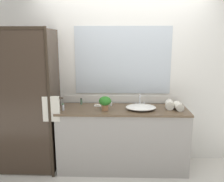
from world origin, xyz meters
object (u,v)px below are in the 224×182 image
object	(u,v)px
amenity_bottle_shampoo	(63,107)
amenity_bottle_body_wash	(111,103)
sink_basin	(141,107)
amenity_bottle_lotion	(81,101)
rolled_towel_middle	(170,105)
soap_dish	(98,105)
rolled_towel_near_edge	(178,106)
faucet	(140,102)
potted_plant	(105,102)

from	to	relation	value
amenity_bottle_shampoo	amenity_bottle_body_wash	bearing A→B (deg)	20.80
sink_basin	amenity_bottle_lotion	size ratio (longest dim) A/B	4.38
amenity_bottle_body_wash	rolled_towel_middle	world-z (taller)	rolled_towel_middle
soap_dish	amenity_bottle_body_wash	world-z (taller)	amenity_bottle_body_wash
amenity_bottle_shampoo	rolled_towel_near_edge	size ratio (longest dim) A/B	0.51
soap_dish	rolled_towel_near_edge	xyz separation A→B (m)	(1.12, -0.15, 0.04)
sink_basin	amenity_bottle_body_wash	bearing A→B (deg)	156.49
amenity_bottle_body_wash	faucet	bearing A→B (deg)	-1.90
faucet	rolled_towel_near_edge	size ratio (longest dim) A/B	0.98
potted_plant	amenity_bottle_shampoo	bearing A→B (deg)	-176.65
faucet	amenity_bottle_shampoo	size ratio (longest dim) A/B	1.93
amenity_bottle_shampoo	rolled_towel_middle	world-z (taller)	rolled_towel_middle
soap_dish	amenity_bottle_body_wash	xyz separation A→B (m)	(0.19, 0.03, 0.02)
rolled_towel_near_edge	amenity_bottle_lotion	bearing A→B (deg)	170.06
amenity_bottle_lotion	amenity_bottle_shampoo	size ratio (longest dim) A/B	1.03
amenity_bottle_lotion	rolled_towel_near_edge	world-z (taller)	rolled_towel_near_edge
faucet	amenity_bottle_lotion	bearing A→B (deg)	175.01
amenity_bottle_body_wash	sink_basin	bearing A→B (deg)	-23.51
potted_plant	rolled_towel_near_edge	size ratio (longest dim) A/B	1.05
amenity_bottle_shampoo	rolled_towel_middle	distance (m)	1.47
sink_basin	rolled_towel_middle	bearing A→B (deg)	8.31
faucet	rolled_towel_near_edge	world-z (taller)	faucet
rolled_towel_near_edge	rolled_towel_middle	distance (m)	0.12
faucet	amenity_bottle_shampoo	xyz separation A→B (m)	(-1.06, -0.23, -0.01)
soap_dish	amenity_bottle_body_wash	size ratio (longest dim) A/B	1.37
potted_plant	amenity_bottle_lotion	distance (m)	0.46
faucet	rolled_towel_near_edge	xyz separation A→B (m)	(0.51, -0.17, -0.00)
faucet	soap_dish	bearing A→B (deg)	-178.30
faucet	amenity_bottle_body_wash	bearing A→B (deg)	178.10
rolled_towel_near_edge	faucet	bearing A→B (deg)	162.13
rolled_towel_near_edge	rolled_towel_middle	size ratio (longest dim) A/B	0.99
amenity_bottle_shampoo	rolled_towel_near_edge	xyz separation A→B (m)	(1.57, 0.07, 0.01)
soap_dish	sink_basin	bearing A→B (deg)	-13.74
faucet	soap_dish	xyz separation A→B (m)	(-0.61, -0.02, -0.04)
potted_plant	amenity_bottle_body_wash	size ratio (longest dim) A/B	2.59
potted_plant	amenity_bottle_body_wash	distance (m)	0.24
sink_basin	faucet	world-z (taller)	faucet
faucet	rolled_towel_middle	distance (m)	0.42
amenity_bottle_shampoo	sink_basin	bearing A→B (deg)	3.45
faucet	rolled_towel_near_edge	distance (m)	0.54
sink_basin	rolled_towel_near_edge	distance (m)	0.51
amenity_bottle_body_wash	rolled_towel_near_edge	xyz separation A→B (m)	(0.93, -0.18, 0.02)
potted_plant	amenity_bottle_body_wash	bearing A→B (deg)	70.81
sink_basin	soap_dish	world-z (taller)	sink_basin
sink_basin	soap_dish	xyz separation A→B (m)	(-0.61, 0.15, -0.02)
soap_dish	rolled_towel_middle	xyz separation A→B (m)	(1.01, -0.09, 0.04)
soap_dish	rolled_towel_middle	size ratio (longest dim) A/B	0.55
soap_dish	amenity_bottle_shampoo	world-z (taller)	amenity_bottle_shampoo
sink_basin	faucet	distance (m)	0.17
faucet	rolled_towel_middle	size ratio (longest dim) A/B	0.98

